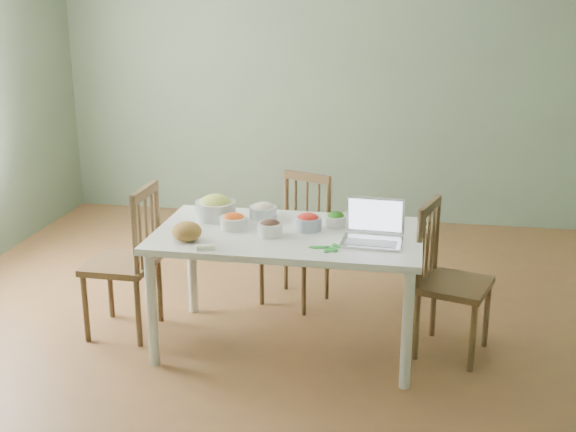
% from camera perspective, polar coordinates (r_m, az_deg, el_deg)
% --- Properties ---
extents(floor, '(5.00, 5.00, 0.00)m').
position_cam_1_polar(floor, '(4.80, -0.80, -8.77)').
color(floor, brown).
rests_on(floor, ground).
extents(wall_back, '(5.00, 0.00, 2.70)m').
position_cam_1_polar(wall_back, '(6.83, 3.28, 10.85)').
color(wall_back, '#5E6B57').
rests_on(wall_back, ground).
extents(wall_front, '(5.00, 0.00, 2.70)m').
position_cam_1_polar(wall_front, '(2.07, -14.51, -4.74)').
color(wall_front, '#5E6B57').
rests_on(wall_front, ground).
extents(dining_table, '(1.55, 0.87, 0.73)m').
position_cam_1_polar(dining_table, '(4.47, 0.00, -5.70)').
color(dining_table, silver).
rests_on(dining_table, floor).
extents(chair_far, '(0.50, 0.49, 0.88)m').
position_cam_1_polar(chair_far, '(5.06, 0.49, -1.95)').
color(chair_far, '#3F2B18').
rests_on(chair_far, floor).
extents(chair_left, '(0.41, 0.43, 0.95)m').
position_cam_1_polar(chair_left, '(4.73, -12.69, -3.34)').
color(chair_left, '#3F2B18').
rests_on(chair_left, floor).
extents(chair_right, '(0.49, 0.50, 0.92)m').
position_cam_1_polar(chair_right, '(4.45, 12.66, -4.91)').
color(chair_right, '#3F2B18').
rests_on(chair_right, floor).
extents(bread_boule, '(0.21, 0.21, 0.11)m').
position_cam_1_polar(bread_boule, '(4.22, -7.77, -1.18)').
color(bread_boule, '#A07030').
rests_on(bread_boule, dining_table).
extents(butter_stick, '(0.11, 0.06, 0.03)m').
position_cam_1_polar(butter_stick, '(4.08, -6.35, -2.41)').
color(butter_stick, white).
rests_on(butter_stick, dining_table).
extents(bowl_squash, '(0.28, 0.28, 0.15)m').
position_cam_1_polar(bowl_squash, '(4.60, -5.58, 0.69)').
color(bowl_squash, gold).
rests_on(bowl_squash, dining_table).
extents(bowl_carrot, '(0.20, 0.20, 0.09)m').
position_cam_1_polar(bowl_carrot, '(4.41, -4.21, -0.38)').
color(bowl_carrot, '#CF5E1C').
rests_on(bowl_carrot, dining_table).
extents(bowl_onion, '(0.17, 0.17, 0.09)m').
position_cam_1_polar(bowl_onion, '(4.60, -1.91, 0.43)').
color(bowl_onion, beige).
rests_on(bowl_onion, dining_table).
extents(bowl_mushroom, '(0.18, 0.18, 0.09)m').
position_cam_1_polar(bowl_mushroom, '(4.27, -1.39, -0.91)').
color(bowl_mushroom, '#462720').
rests_on(bowl_mushroom, dining_table).
extents(bowl_redpep, '(0.19, 0.19, 0.10)m').
position_cam_1_polar(bowl_redpep, '(4.38, 1.54, -0.45)').
color(bowl_redpep, red).
rests_on(bowl_redpep, dining_table).
extents(bowl_broccoli, '(0.16, 0.16, 0.08)m').
position_cam_1_polar(bowl_broccoli, '(4.46, 3.67, -0.22)').
color(bowl_broccoli, '#1C5D15').
rests_on(bowl_broccoli, dining_table).
extents(flatbread, '(0.28, 0.28, 0.02)m').
position_cam_1_polar(flatbread, '(4.59, 5.01, -0.15)').
color(flatbread, beige).
rests_on(flatbread, dining_table).
extents(basil_bunch, '(0.19, 0.19, 0.02)m').
position_cam_1_polar(basil_bunch, '(4.08, 2.82, -2.34)').
color(basil_bunch, '#107019').
rests_on(basil_bunch, dining_table).
extents(laptop, '(0.35, 0.28, 0.23)m').
position_cam_1_polar(laptop, '(4.14, 6.48, -0.57)').
color(laptop, silver).
rests_on(laptop, dining_table).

